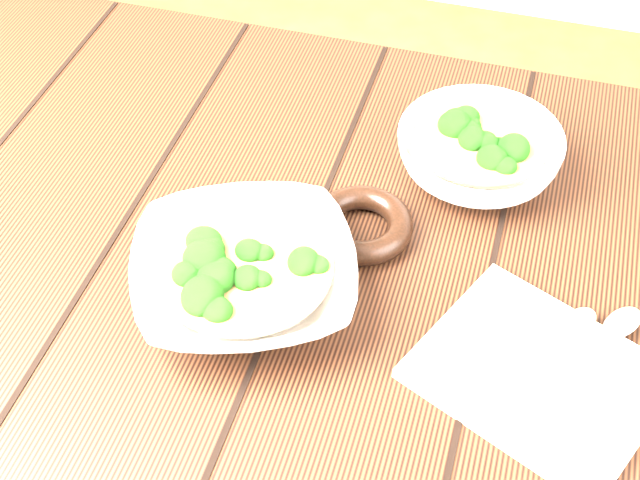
% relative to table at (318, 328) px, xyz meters
% --- Properties ---
extents(table, '(1.20, 0.80, 0.75)m').
position_rel_table_xyz_m(table, '(0.00, 0.00, 0.00)').
color(table, '#371E0F').
rests_on(table, ground).
extents(soup_bowl_front, '(0.29, 0.29, 0.06)m').
position_rel_table_xyz_m(soup_bowl_front, '(-0.06, -0.07, 0.15)').
color(soup_bowl_front, silver).
rests_on(soup_bowl_front, table).
extents(soup_bowl_back, '(0.23, 0.23, 0.07)m').
position_rel_table_xyz_m(soup_bowl_back, '(0.14, 0.18, 0.15)').
color(soup_bowl_back, silver).
rests_on(soup_bowl_back, table).
extents(trivet, '(0.12, 0.12, 0.03)m').
position_rel_table_xyz_m(trivet, '(0.04, 0.05, 0.13)').
color(trivet, black).
rests_on(trivet, table).
extents(napkin, '(0.26, 0.24, 0.01)m').
position_rel_table_xyz_m(napkin, '(0.24, -0.09, 0.13)').
color(napkin, beige).
rests_on(napkin, table).
extents(spoon_left, '(0.11, 0.16, 0.01)m').
position_rel_table_xyz_m(spoon_left, '(0.25, -0.05, 0.13)').
color(spoon_left, '#A6A093').
rests_on(spoon_left, napkin).
extents(spoon_right, '(0.11, 0.16, 0.01)m').
position_rel_table_xyz_m(spoon_right, '(0.29, -0.04, 0.13)').
color(spoon_right, '#A6A093').
rests_on(spoon_right, napkin).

